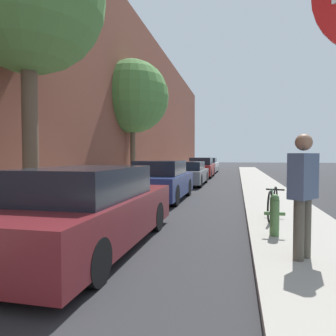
% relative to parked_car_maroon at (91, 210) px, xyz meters
% --- Properties ---
extents(ground_plane, '(120.00, 120.00, 0.00)m').
position_rel_parked_car_maroon_xyz_m(ground_plane, '(0.79, 10.37, -0.67)').
color(ground_plane, '#28282B').
extents(sidewalk_left, '(2.00, 52.00, 0.12)m').
position_rel_parked_car_maroon_xyz_m(sidewalk_left, '(-2.11, 10.37, -0.61)').
color(sidewalk_left, '#9E998E').
rests_on(sidewalk_left, ground).
extents(sidewalk_right, '(2.00, 52.00, 0.12)m').
position_rel_parked_car_maroon_xyz_m(sidewalk_right, '(3.69, 10.37, -0.61)').
color(sidewalk_right, '#9E998E').
rests_on(sidewalk_right, ground).
extents(building_facade_left, '(0.70, 52.00, 9.56)m').
position_rel_parked_car_maroon_xyz_m(building_facade_left, '(-3.46, 10.37, 4.11)').
color(building_facade_left, brown).
rests_on(building_facade_left, ground).
extents(parked_car_maroon, '(1.72, 4.70, 1.41)m').
position_rel_parked_car_maroon_xyz_m(parked_car_maroon, '(0.00, 0.00, 0.00)').
color(parked_car_maroon, black).
rests_on(parked_car_maroon, ground).
extents(parked_car_navy, '(1.68, 4.24, 1.43)m').
position_rel_parked_car_maroon_xyz_m(parked_car_navy, '(-0.21, 6.02, 0.02)').
color(parked_car_navy, black).
rests_on(parked_car_navy, ground).
extents(parked_car_grey, '(1.75, 4.57, 1.28)m').
position_rel_parked_car_maroon_xyz_m(parked_car_grey, '(-0.14, 11.94, -0.04)').
color(parked_car_grey, black).
rests_on(parked_car_grey, ground).
extents(parked_car_red, '(1.70, 4.29, 1.46)m').
position_rel_parked_car_maroon_xyz_m(parked_car_red, '(-0.13, 18.08, 0.03)').
color(parked_car_red, black).
rests_on(parked_car_red, ground).
extents(parked_car_white, '(1.74, 4.69, 1.40)m').
position_rel_parked_car_maroon_xyz_m(parked_car_white, '(-0.23, 24.13, 0.01)').
color(parked_car_white, black).
rests_on(parked_car_white, ground).
extents(street_tree_far, '(3.67, 3.67, 6.31)m').
position_rel_parked_car_maroon_xyz_m(street_tree_far, '(-2.75, 10.16, 3.91)').
color(street_tree_far, brown).
rests_on(street_tree_far, sidewalk_left).
extents(fire_hydrant, '(0.37, 0.17, 0.78)m').
position_rel_parked_car_maroon_xyz_m(fire_hydrant, '(3.13, 1.11, -0.15)').
color(fire_hydrant, '#47703D').
rests_on(fire_hydrant, sidewalk_right).
extents(pedestrian, '(0.48, 0.52, 1.79)m').
position_rel_parked_car_maroon_xyz_m(pedestrian, '(3.37, -0.15, 0.46)').
color(pedestrian, '#4C473D').
rests_on(pedestrian, sidewalk_right).
extents(bicycle, '(0.53, 1.71, 0.71)m').
position_rel_parked_car_maroon_xyz_m(bicycle, '(3.28, 2.78, -0.18)').
color(bicycle, black).
rests_on(bicycle, sidewalk_right).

